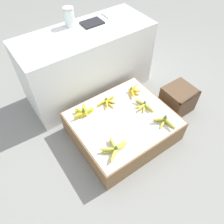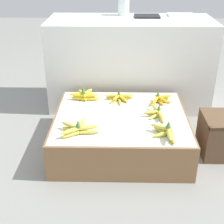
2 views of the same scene
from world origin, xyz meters
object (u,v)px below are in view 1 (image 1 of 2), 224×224
at_px(banana_bunch_middle_midright, 144,106).
at_px(glass_jar, 69,17).
at_px(banana_bunch_back_midleft, 107,102).
at_px(wooden_crate, 178,99).
at_px(banana_bunch_front_left, 114,149).
at_px(foam_tray_white, 113,13).
at_px(banana_bunch_front_midright, 165,121).
at_px(banana_bunch_back_left, 83,112).
at_px(banana_bunch_back_midright, 133,91).

relative_size(banana_bunch_middle_midright, glass_jar, 1.29).
xyz_separation_m(banana_bunch_middle_midright, glass_jar, (-0.23, 0.97, 0.60)).
distance_m(banana_bunch_middle_midright, banana_bunch_back_midleft, 0.37).
bearing_deg(wooden_crate, glass_jar, 125.00).
distance_m(banana_bunch_front_left, foam_tray_white, 1.53).
height_order(wooden_crate, banana_bunch_front_midright, banana_bunch_front_midright).
relative_size(banana_bunch_front_left, banana_bunch_back_midleft, 1.13).
distance_m(banana_bunch_front_midright, banana_bunch_back_midleft, 0.61).
bearing_deg(foam_tray_white, banana_bunch_front_left, -124.71).
height_order(banana_bunch_middle_midright, banana_bunch_back_left, banana_bunch_back_left).
height_order(banana_bunch_front_left, banana_bunch_back_midleft, banana_bunch_front_left).
distance_m(glass_jar, foam_tray_white, 0.53).
distance_m(banana_bunch_back_left, foam_tray_white, 1.18).
bearing_deg(banana_bunch_middle_midright, banana_bunch_front_left, -155.54).
xyz_separation_m(banana_bunch_front_midright, foam_tray_white, (0.26, 1.22, 0.50)).
bearing_deg(foam_tray_white, banana_bunch_front_midright, -101.95).
xyz_separation_m(banana_bunch_middle_midright, banana_bunch_back_midright, (0.05, 0.23, -0.00)).
bearing_deg(banana_bunch_back_left, banana_bunch_front_left, -89.07).
bearing_deg(banana_bunch_front_left, banana_bunch_front_midright, -2.83).
height_order(banana_bunch_back_midleft, glass_jar, glass_jar).
relative_size(glass_jar, foam_tray_white, 0.81).
distance_m(banana_bunch_front_left, banana_bunch_back_midright, 0.75).
relative_size(banana_bunch_front_left, foam_tray_white, 1.13).
bearing_deg(banana_bunch_front_midright, wooden_crate, 25.51).
relative_size(wooden_crate, banana_bunch_front_midright, 1.48).
height_order(wooden_crate, banana_bunch_middle_midright, banana_bunch_middle_midright).
height_order(banana_bunch_front_midright, banana_bunch_back_left, banana_bunch_back_left).
bearing_deg(foam_tray_white, banana_bunch_back_left, -140.87).
relative_size(banana_bunch_back_left, banana_bunch_back_midright, 1.19).
distance_m(banana_bunch_back_midright, glass_jar, 0.99).
bearing_deg(banana_bunch_back_midleft, foam_tray_white, 51.05).
distance_m(banana_bunch_back_midleft, banana_bunch_back_midright, 0.32).
bearing_deg(banana_bunch_middle_midright, glass_jar, 103.41).
xyz_separation_m(wooden_crate, banana_bunch_front_midright, (-0.46, -0.22, 0.15)).
height_order(banana_bunch_back_left, foam_tray_white, foam_tray_white).
height_order(banana_bunch_back_left, banana_bunch_back_midright, banana_bunch_back_left).
bearing_deg(banana_bunch_back_midright, glass_jar, 110.98).
bearing_deg(banana_bunch_back_midright, foam_tray_white, 71.64).
height_order(banana_bunch_front_midright, banana_bunch_middle_midright, banana_bunch_front_midright).
relative_size(banana_bunch_middle_midright, foam_tray_white, 1.04).
bearing_deg(banana_bunch_front_left, banana_bunch_back_left, 90.93).
bearing_deg(banana_bunch_back_left, foam_tray_white, 39.13).
height_order(banana_bunch_back_midright, foam_tray_white, foam_tray_white).
xyz_separation_m(wooden_crate, banana_bunch_back_midright, (-0.43, 0.29, 0.15)).
distance_m(banana_bunch_front_left, banana_bunch_back_midleft, 0.57).
xyz_separation_m(wooden_crate, banana_bunch_back_midleft, (-0.75, 0.31, 0.14)).
xyz_separation_m(wooden_crate, banana_bunch_back_left, (-1.03, 0.32, 0.16)).
distance_m(wooden_crate, glass_jar, 1.46).
bearing_deg(banana_bunch_front_left, banana_bunch_middle_midright, 24.46).
xyz_separation_m(glass_jar, foam_tray_white, (0.52, -0.03, -0.09)).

